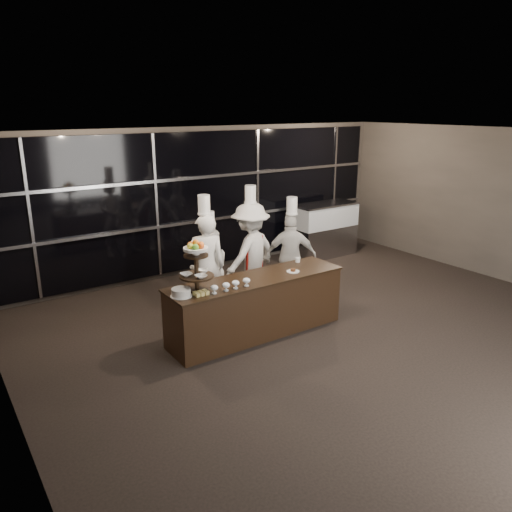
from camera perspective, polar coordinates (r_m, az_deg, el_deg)
room at (r=6.77m, az=15.62°, el=-0.11°), size 10.00×10.00×10.00m
window_wall at (r=10.52m, az=-5.34°, el=6.39°), size 8.60×0.10×2.80m
buffet_counter at (r=7.66m, az=0.04°, el=-5.69°), size 2.84×0.74×0.92m
display_stand at (r=6.87m, az=-6.85°, el=-0.74°), size 0.48×0.48×0.74m
compotes at (r=6.99m, az=-2.91°, el=-3.24°), size 0.64×0.11×0.12m
layer_cake at (r=6.84m, az=-8.56°, el=-4.15°), size 0.30×0.30×0.11m
pastry_squares at (r=6.85m, az=-6.31°, el=-4.25°), size 0.20×0.13×0.05m
small_plate at (r=7.77m, az=4.25°, el=-1.71°), size 0.20×0.20×0.05m
chef_cup at (r=8.25m, az=4.79°, el=-0.47°), size 0.08×0.08×0.07m
display_case at (r=11.72m, az=7.83°, el=3.31°), size 1.54×0.67×1.24m
chef_a at (r=8.12m, az=-5.75°, el=-1.12°), size 0.75×0.61×2.07m
chef_b at (r=8.52m, az=-5.27°, el=-1.47°), size 0.83×0.73×1.73m
chef_c at (r=8.74m, az=-0.62°, el=0.33°), size 1.32×0.99×2.11m
chef_d at (r=9.01m, az=4.00°, el=0.06°), size 0.98×0.83×1.87m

